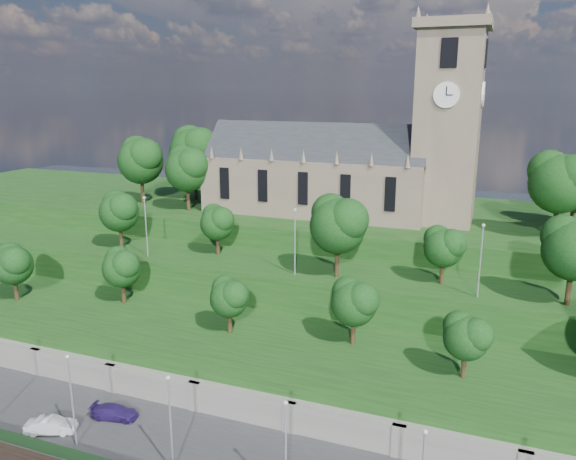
% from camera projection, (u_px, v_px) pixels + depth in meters
% --- Properties ---
extents(retaining_wall, '(160.00, 2.10, 5.00)m').
position_uv_depth(retaining_wall, '(244.00, 411.00, 54.23)').
color(retaining_wall, slate).
rests_on(retaining_wall, ground).
extents(embankment_lower, '(160.00, 12.00, 8.00)m').
position_uv_depth(embankment_lower, '(268.00, 369.00, 59.31)').
color(embankment_lower, '#173C14').
rests_on(embankment_lower, ground).
extents(embankment_upper, '(160.00, 10.00, 12.00)m').
position_uv_depth(embankment_upper, '(303.00, 313.00, 68.77)').
color(embankment_upper, '#173C14').
rests_on(embankment_upper, ground).
extents(hilltop, '(160.00, 32.00, 15.00)m').
position_uv_depth(hilltop, '(348.00, 255.00, 87.39)').
color(hilltop, '#173C14').
rests_on(hilltop, ground).
extents(church, '(38.60, 12.35, 27.60)m').
position_uv_depth(church, '(349.00, 163.00, 79.77)').
color(church, brown).
rests_on(church, hilltop).
extents(trees_lower, '(69.88, 9.03, 8.03)m').
position_uv_depth(trees_lower, '(297.00, 294.00, 56.38)').
color(trees_lower, black).
rests_on(trees_lower, embankment_lower).
extents(trees_upper, '(60.08, 8.33, 9.42)m').
position_uv_depth(trees_upper, '(343.00, 227.00, 62.94)').
color(trees_upper, black).
rests_on(trees_upper, embankment_upper).
extents(trees_hilltop, '(70.23, 16.31, 12.00)m').
position_uv_depth(trees_hilltop, '(316.00, 165.00, 80.09)').
color(trees_hilltop, black).
rests_on(trees_hilltop, hilltop).
extents(lamp_posts_promenade, '(60.36, 0.36, 8.80)m').
position_uv_depth(lamp_posts_promenade, '(170.00, 418.00, 45.24)').
color(lamp_posts_promenade, '#B2B2B7').
rests_on(lamp_posts_promenade, promenade).
extents(lamp_posts_upper, '(40.36, 0.36, 7.78)m').
position_uv_depth(lamp_posts_upper, '(295.00, 237.00, 63.46)').
color(lamp_posts_upper, '#B2B2B7').
rests_on(lamp_posts_upper, embankment_upper).
extents(car_middle, '(4.80, 3.25, 1.50)m').
position_uv_depth(car_middle, '(51.00, 425.00, 51.58)').
color(car_middle, '#B4B2B7').
rests_on(car_middle, promenade).
extents(car_right, '(4.79, 2.64, 1.32)m').
position_uv_depth(car_right, '(115.00, 412.00, 53.85)').
color(car_right, '#291856').
rests_on(car_right, promenade).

